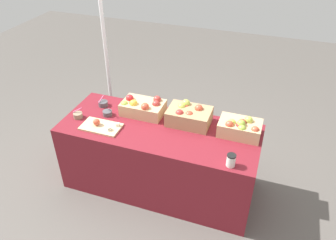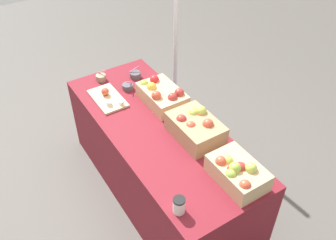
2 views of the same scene
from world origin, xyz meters
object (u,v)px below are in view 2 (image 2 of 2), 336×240
at_px(cutting_board_front, 108,98).
at_px(apple_crate_middle, 195,127).
at_px(tent_pole, 176,20).
at_px(apple_crate_right, 161,95).
at_px(sample_bowl_far, 101,77).
at_px(sample_bowl_mid, 128,87).
at_px(sample_bowl_near, 135,75).
at_px(coffee_cup, 179,205).
at_px(apple_crate_left, 237,172).

bearing_deg(cutting_board_front, apple_crate_middle, 24.71).
bearing_deg(tent_pole, apple_crate_middle, -27.13).
height_order(cutting_board_front, tent_pole, tent_pole).
xyz_separation_m(apple_crate_right, cutting_board_front, (-0.28, -0.36, -0.06)).
relative_size(apple_crate_middle, cutting_board_front, 1.08).
xyz_separation_m(apple_crate_right, sample_bowl_far, (-0.57, -0.28, -0.05)).
xyz_separation_m(cutting_board_front, sample_bowl_mid, (-0.04, 0.21, 0.01)).
xyz_separation_m(apple_crate_right, sample_bowl_near, (-0.45, -0.00, -0.05)).
bearing_deg(sample_bowl_near, tent_pole, 112.89).
relative_size(sample_bowl_near, coffee_cup, 0.88).
bearing_deg(coffee_cup, tent_pole, 147.24).
xyz_separation_m(apple_crate_middle, cutting_board_front, (-0.76, -0.35, -0.07)).
xyz_separation_m(apple_crate_left, apple_crate_right, (-0.98, 0.04, -0.00)).
distance_m(apple_crate_middle, sample_bowl_near, 0.93).
bearing_deg(sample_bowl_near, sample_bowl_mid, -48.44).
height_order(apple_crate_middle, coffee_cup, apple_crate_middle).
distance_m(apple_crate_middle, cutting_board_front, 0.84).
height_order(apple_crate_left, apple_crate_middle, apple_crate_middle).
height_order(coffee_cup, tent_pole, tent_pole).
relative_size(apple_crate_left, coffee_cup, 3.40).
bearing_deg(coffee_cup, sample_bowl_far, 172.70).
bearing_deg(apple_crate_right, sample_bowl_mid, -155.64).
bearing_deg(apple_crate_right, sample_bowl_near, -179.66).
relative_size(apple_crate_left, sample_bowl_far, 3.68).
bearing_deg(apple_crate_middle, tent_pole, 152.87).
bearing_deg(apple_crate_left, sample_bowl_near, 178.63).
relative_size(apple_crate_middle, sample_bowl_near, 4.12).
bearing_deg(sample_bowl_far, sample_bowl_near, 65.42).
relative_size(cutting_board_front, sample_bowl_far, 3.64).
bearing_deg(tent_pole, sample_bowl_far, -81.82).
distance_m(apple_crate_left, apple_crate_middle, 0.49).
relative_size(cutting_board_front, sample_bowl_mid, 3.61).
bearing_deg(sample_bowl_mid, cutting_board_front, -79.06).
bearing_deg(apple_crate_left, cutting_board_front, -165.68).
xyz_separation_m(apple_crate_middle, sample_bowl_far, (-1.06, -0.28, -0.06)).
height_order(apple_crate_middle, apple_crate_right, apple_crate_middle).
relative_size(apple_crate_right, sample_bowl_mid, 3.98).
bearing_deg(apple_crate_left, coffee_cup, -89.74).
bearing_deg(tent_pole, cutting_board_front, -66.23).
bearing_deg(tent_pole, coffee_cup, -32.76).
distance_m(sample_bowl_far, coffee_cup, 1.56).
bearing_deg(coffee_cup, sample_bowl_mid, 165.52).
distance_m(apple_crate_right, sample_bowl_far, 0.64).
xyz_separation_m(cutting_board_front, sample_bowl_near, (-0.17, 0.35, 0.01)).
bearing_deg(apple_crate_middle, cutting_board_front, -155.29).
distance_m(sample_bowl_near, tent_pole, 0.71).
bearing_deg(cutting_board_front, sample_bowl_far, 165.65).
xyz_separation_m(apple_crate_right, coffee_cup, (0.98, -0.48, -0.02)).
distance_m(cutting_board_front, sample_bowl_far, 0.30).
relative_size(apple_crate_middle, apple_crate_right, 0.98).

